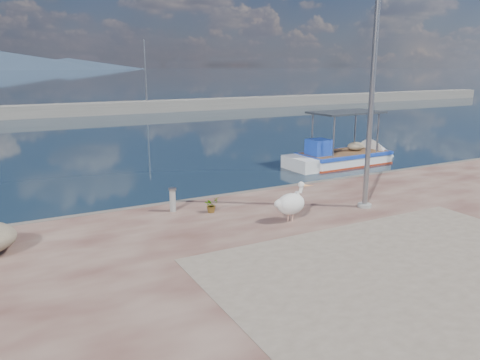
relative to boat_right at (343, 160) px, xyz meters
name	(u,v)px	position (x,y,z in m)	size (l,w,h in m)	color
ground	(308,259)	(-8.65, -8.94, -0.24)	(1400.00, 1400.00, 0.00)	#162635
quay_patch	(431,278)	(-7.65, -11.94, 0.26)	(9.00, 7.00, 0.01)	gray
breakwater	(68,110)	(-8.65, 31.06, 0.36)	(120.00, 2.20, 7.50)	gray
boat_right	(343,160)	(0.00, 0.00, 0.00)	(6.57, 2.33, 3.13)	white
pelican	(291,203)	(-8.17, -7.40, 0.80)	(1.21, 0.67, 1.16)	tan
lamp_post	(371,103)	(-5.28, -7.29, 3.55)	(0.44, 0.96, 7.00)	gray
bollard_near	(173,199)	(-10.87, -4.88, 0.66)	(0.25, 0.25, 0.75)	gray
potted_plant	(211,205)	(-9.85, -5.52, 0.49)	(0.43, 0.37, 0.47)	#33722D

